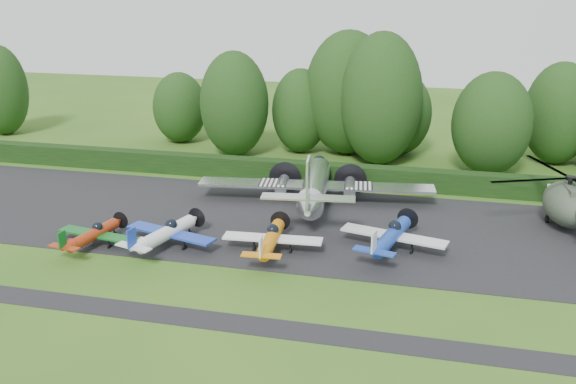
% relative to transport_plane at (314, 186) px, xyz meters
% --- Properties ---
extents(ground, '(160.00, 160.00, 0.00)m').
position_rel_transport_plane_xyz_m(ground, '(-3.59, -14.49, -1.85)').
color(ground, '#2B5818').
rests_on(ground, ground).
extents(apron, '(70.00, 18.00, 0.01)m').
position_rel_transport_plane_xyz_m(apron, '(-3.59, -4.49, -1.84)').
color(apron, black).
rests_on(apron, ground).
extents(taxiway_verge, '(70.00, 2.00, 0.00)m').
position_rel_transport_plane_xyz_m(taxiway_verge, '(-3.59, -20.49, -1.85)').
color(taxiway_verge, black).
rests_on(taxiway_verge, ground).
extents(hedgerow, '(90.00, 1.60, 2.00)m').
position_rel_transport_plane_xyz_m(hedgerow, '(-3.59, 6.51, -1.85)').
color(hedgerow, black).
rests_on(hedgerow, ground).
extents(transport_plane, '(20.67, 15.85, 6.62)m').
position_rel_transport_plane_xyz_m(transport_plane, '(0.00, 0.00, 0.00)').
color(transport_plane, white).
rests_on(transport_plane, ground).
extents(light_plane_red, '(6.37, 6.69, 2.45)m').
position_rel_transport_plane_xyz_m(light_plane_red, '(-14.03, -12.46, -0.83)').
color(light_plane_red, maroon).
rests_on(light_plane_red, ground).
extents(light_plane_white, '(7.33, 7.71, 2.82)m').
position_rel_transport_plane_xyz_m(light_plane_white, '(-8.77, -11.31, -0.67)').
color(light_plane_white, silver).
rests_on(light_plane_white, ground).
extents(light_plane_orange, '(7.22, 7.59, 2.77)m').
position_rel_transport_plane_xyz_m(light_plane_orange, '(-1.03, -10.52, -0.69)').
color(light_plane_orange, orange).
rests_on(light_plane_orange, ground).
extents(light_plane_blue, '(7.80, 8.21, 3.00)m').
position_rel_transport_plane_xyz_m(light_plane_blue, '(7.30, -8.20, -0.60)').
color(light_plane_blue, '#1A3C9F').
rests_on(light_plane_blue, ground).
extents(helicopter, '(13.17, 15.42, 4.24)m').
position_rel_transport_plane_xyz_m(helicopter, '(20.31, -0.36, 0.43)').
color(helicopter, '#323C2E').
rests_on(helicopter, ground).
extents(sign_board, '(3.20, 0.12, 1.80)m').
position_rel_transport_plane_xyz_m(sign_board, '(21.23, 5.52, -0.63)').
color(sign_board, '#3F3326').
rests_on(sign_board, ground).
extents(tree_0, '(7.49, 7.49, 11.47)m').
position_rel_transport_plane_xyz_m(tree_0, '(-11.77, 14.42, 3.88)').
color(tree_0, black).
rests_on(tree_0, ground).
extents(tree_1, '(6.92, 6.92, 9.16)m').
position_rel_transport_plane_xyz_m(tree_1, '(5.80, 19.02, 2.72)').
color(tree_1, black).
rests_on(tree_1, ground).
extents(tree_2, '(6.29, 6.29, 9.42)m').
position_rel_transport_plane_xyz_m(tree_2, '(-5.05, 17.33, 2.85)').
color(tree_2, black).
rests_on(tree_2, ground).
extents(tree_3, '(9.54, 9.54, 13.60)m').
position_rel_transport_plane_xyz_m(tree_3, '(0.14, 18.07, 4.94)').
color(tree_3, black).
rests_on(tree_3, ground).
extents(tree_4, '(7.20, 7.20, 10.74)m').
position_rel_transport_plane_xyz_m(tree_4, '(22.17, 19.12, 3.51)').
color(tree_4, black).
rests_on(tree_4, ground).
extents(tree_5, '(7.78, 7.78, 10.29)m').
position_rel_transport_plane_xyz_m(tree_5, '(15.11, 13.44, 3.29)').
color(tree_5, black).
rests_on(tree_5, ground).
extents(tree_6, '(6.30, 6.30, 8.33)m').
position_rel_transport_plane_xyz_m(tree_6, '(-19.95, 18.58, 2.31)').
color(tree_6, black).
rests_on(tree_6, ground).
extents(tree_9, '(6.51, 6.51, 11.14)m').
position_rel_transport_plane_xyz_m(tree_9, '(-42.86, 17.05, 3.71)').
color(tree_9, black).
rests_on(tree_9, ground).
extents(tree_11, '(8.45, 8.45, 13.80)m').
position_rel_transport_plane_xyz_m(tree_11, '(4.07, 14.68, 5.04)').
color(tree_11, black).
rests_on(tree_11, ground).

